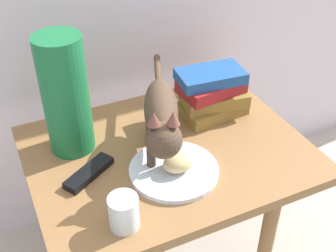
{
  "coord_description": "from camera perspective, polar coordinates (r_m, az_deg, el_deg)",
  "views": [
    {
      "loc": [
        -0.4,
        -0.86,
        1.3
      ],
      "look_at": [
        0.0,
        0.0,
        0.61
      ],
      "focal_mm": 46.46,
      "sensor_mm": 36.0,
      "label": 1
    }
  ],
  "objects": [
    {
      "name": "cat",
      "position": [
        1.12,
        -0.87,
        1.33
      ],
      "size": [
        0.21,
        0.45,
        0.23
      ],
      "color": "#4C3828",
      "rests_on": "side_table"
    },
    {
      "name": "plate",
      "position": [
        1.15,
        0.77,
        -5.83
      ],
      "size": [
        0.24,
        0.24,
        0.01
      ],
      "primitive_type": "cylinder",
      "color": "silver",
      "rests_on": "side_table"
    },
    {
      "name": "green_vase",
      "position": [
        1.17,
        -13.31,
        3.89
      ],
      "size": [
        0.12,
        0.12,
        0.34
      ],
      "primitive_type": "cylinder",
      "color": "#196B38",
      "rests_on": "side_table"
    },
    {
      "name": "tv_remote",
      "position": [
        1.15,
        -10.33,
        -6.04
      ],
      "size": [
        0.15,
        0.12,
        0.02
      ],
      "primitive_type": "cube",
      "rotation": [
        0.0,
        0.0,
        0.55
      ],
      "color": "black",
      "rests_on": "side_table"
    },
    {
      "name": "book_stack",
      "position": [
        1.33,
        5.8,
        4.25
      ],
      "size": [
        0.22,
        0.15,
        0.15
      ],
      "color": "olive",
      "rests_on": "side_table"
    },
    {
      "name": "candle_jar",
      "position": [
        1.0,
        -5.81,
        -11.38
      ],
      "size": [
        0.07,
        0.07,
        0.08
      ],
      "color": "silver",
      "rests_on": "side_table"
    },
    {
      "name": "side_table",
      "position": [
        1.27,
        0.0,
        -5.58
      ],
      "size": [
        0.77,
        0.59,
        0.53
      ],
      "color": "olive",
      "rests_on": "ground"
    },
    {
      "name": "bread_roll",
      "position": [
        1.12,
        1.33,
        -4.84
      ],
      "size": [
        0.08,
        0.06,
        0.05
      ],
      "primitive_type": "ellipsoid",
      "rotation": [
        0.0,
        0.0,
        3.09
      ],
      "color": "#E0BC7A",
      "rests_on": "plate"
    }
  ]
}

